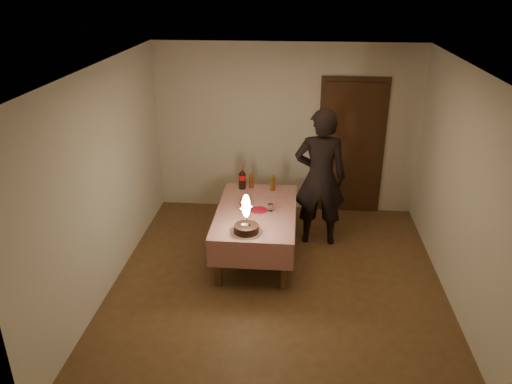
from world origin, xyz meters
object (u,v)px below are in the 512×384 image
birthday_cake (246,224)px  clear_cup (270,207)px  cola_bottle (242,178)px  amber_bottle_left (251,180)px  dining_table (256,216)px  red_plate (259,210)px  red_cup (244,205)px  amber_bottle_right (273,183)px  photographer (320,178)px

birthday_cake → clear_cup: 0.67m
cola_bottle → amber_bottle_left: (0.12, 0.04, -0.03)m
dining_table → cola_bottle: size_ratio=5.42×
red_plate → red_cup: size_ratio=2.20×
amber_bottle_right → red_plate: bearing=-102.0°
birthday_cake → amber_bottle_left: (-0.07, 1.35, 0.01)m
clear_cup → red_plate: bearing=-176.1°
amber_bottle_right → photographer: bearing=-15.5°
birthday_cake → cola_bottle: 1.32m
amber_bottle_right → dining_table: bearing=-104.9°
dining_table → photographer: size_ratio=0.89×
amber_bottle_right → photographer: (0.65, -0.18, 0.17)m
dining_table → red_cup: size_ratio=17.20×
amber_bottle_left → amber_bottle_right: 0.32m
cola_bottle → red_cup: bearing=-82.0°
clear_cup → amber_bottle_left: size_ratio=0.35×
red_plate → amber_bottle_right: size_ratio=0.86×
dining_table → birthday_cake: bearing=-96.0°
clear_cup → amber_bottle_right: amber_bottle_right is taller
red_plate → red_cup: 0.21m
birthday_cake → amber_bottle_right: (0.24, 1.27, 0.01)m
red_plate → red_cup: bearing=169.6°
photographer → red_cup: bearing=-155.7°
red_cup → photographer: (0.99, 0.45, 0.24)m
birthday_cake → clear_cup: (0.25, 0.62, -0.07)m
photographer → amber_bottle_right: bearing=164.5°
amber_bottle_right → red_cup: bearing=-118.6°
clear_cup → amber_bottle_left: amber_bottle_left is taller
red_plate → red_cup: red_cup is taller
red_plate → amber_bottle_right: amber_bottle_right is taller
amber_bottle_right → photographer: 0.69m
clear_cup → cola_bottle: (-0.44, 0.69, 0.11)m
birthday_cake → photographer: 1.42m
birthday_cake → dining_table: bearing=84.0°
dining_table → clear_cup: 0.23m
cola_bottle → photographer: photographer is taller
dining_table → red_cup: red_cup is taller
red_cup → amber_bottle_right: (0.34, 0.63, 0.07)m
red_cup → clear_cup: red_cup is taller
red_cup → amber_bottle_right: 0.72m
red_plate → cola_bottle: size_ratio=0.69×
clear_cup → dining_table: bearing=-179.5°
red_cup → birthday_cake: bearing=-81.0°
red_cup → photographer: bearing=24.3°
red_cup → cola_bottle: size_ratio=0.31×
red_plate → clear_cup: (0.15, 0.01, 0.04)m
birthday_cake → amber_bottle_left: birthday_cake is taller
birthday_cake → red_plate: (0.10, 0.61, -0.11)m
dining_table → red_cup: 0.22m
dining_table → amber_bottle_right: 0.71m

